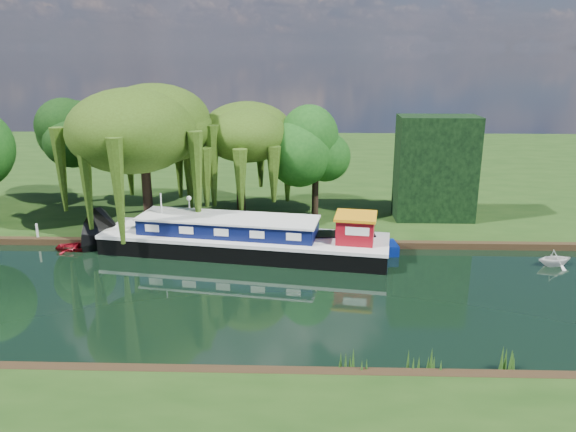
{
  "coord_description": "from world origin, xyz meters",
  "views": [
    {
      "loc": [
        8.95,
        -28.75,
        13.34
      ],
      "look_at": [
        7.86,
        6.32,
        2.8
      ],
      "focal_mm": 35.0,
      "sensor_mm": 36.0,
      "label": 1
    }
  ],
  "objects_px": {
    "dutch_barge": "(246,239)",
    "red_dinghy": "(78,250)",
    "narrowboat": "(317,246)",
    "white_cruiser": "(554,266)"
  },
  "relations": [
    {
      "from": "red_dinghy",
      "to": "white_cruiser",
      "type": "relative_size",
      "value": 1.28
    },
    {
      "from": "narrowboat",
      "to": "red_dinghy",
      "type": "height_order",
      "value": "narrowboat"
    },
    {
      "from": "red_dinghy",
      "to": "narrowboat",
      "type": "bearing_deg",
      "value": -95.75
    },
    {
      "from": "dutch_barge",
      "to": "narrowboat",
      "type": "height_order",
      "value": "dutch_barge"
    },
    {
      "from": "white_cruiser",
      "to": "dutch_barge",
      "type": "bearing_deg",
      "value": 74.18
    },
    {
      "from": "narrowboat",
      "to": "white_cruiser",
      "type": "distance_m",
      "value": 15.19
    },
    {
      "from": "dutch_barge",
      "to": "narrowboat",
      "type": "distance_m",
      "value": 4.81
    },
    {
      "from": "dutch_barge",
      "to": "white_cruiser",
      "type": "distance_m",
      "value": 19.97
    },
    {
      "from": "dutch_barge",
      "to": "red_dinghy",
      "type": "relative_size",
      "value": 6.94
    },
    {
      "from": "dutch_barge",
      "to": "red_dinghy",
      "type": "height_order",
      "value": "dutch_barge"
    }
  ]
}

